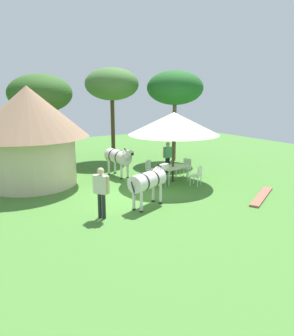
{
  "coord_description": "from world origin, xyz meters",
  "views": [
    {
      "loc": [
        -5.95,
        -11.28,
        4.18
      ],
      "look_at": [
        0.95,
        0.3,
        1.0
      ],
      "focal_mm": 34.44,
      "sensor_mm": 36.0,
      "label": 1
    }
  ],
  "objects_px": {
    "patio_chair_east_end": "(186,166)",
    "acacia_tree_behind_hut": "(175,88)",
    "guest_beside_umbrella": "(168,154)",
    "standing_watcher": "(101,188)",
    "zebra_nearest_camera": "(148,181)",
    "patio_chair_west_end": "(159,177)",
    "acacia_tree_right_background": "(40,94)",
    "patio_chair_near_lawn": "(198,175)",
    "acacia_tree_left_background": "(112,85)",
    "patio_chair_near_hut": "(150,168)",
    "thatched_hut": "(30,129)",
    "patio_dining_table": "(173,168)",
    "shade_umbrella": "(174,123)",
    "zebra_by_umbrella": "(118,157)"
  },
  "relations": [
    {
      "from": "patio_chair_east_end",
      "to": "acacia_tree_behind_hut",
      "type": "distance_m",
      "value": 5.58
    },
    {
      "from": "guest_beside_umbrella",
      "to": "acacia_tree_behind_hut",
      "type": "height_order",
      "value": "acacia_tree_behind_hut"
    },
    {
      "from": "guest_beside_umbrella",
      "to": "standing_watcher",
      "type": "bearing_deg",
      "value": -145.22
    },
    {
      "from": "zebra_nearest_camera",
      "to": "patio_chair_west_end",
      "type": "bearing_deg",
      "value": 116.86
    },
    {
      "from": "acacia_tree_right_background",
      "to": "patio_chair_near_lawn",
      "type": "bearing_deg",
      "value": -58.17
    },
    {
      "from": "acacia_tree_left_background",
      "to": "patio_chair_near_hut",
      "type": "bearing_deg",
      "value": -94.77
    },
    {
      "from": "thatched_hut",
      "to": "zebra_nearest_camera",
      "type": "bearing_deg",
      "value": -59.68
    },
    {
      "from": "standing_watcher",
      "to": "zebra_nearest_camera",
      "type": "bearing_deg",
      "value": 59.63
    },
    {
      "from": "standing_watcher",
      "to": "patio_chair_near_hut",
      "type": "bearing_deg",
      "value": 95.03
    },
    {
      "from": "patio_dining_table",
      "to": "patio_chair_near_hut",
      "type": "xyz_separation_m",
      "value": [
        -0.6,
        1.11,
        -0.14
      ]
    },
    {
      "from": "patio_chair_near_lawn",
      "to": "patio_chair_west_end",
      "type": "xyz_separation_m",
      "value": [
        -1.73,
        0.6,
        0.0
      ]
    },
    {
      "from": "acacia_tree_right_background",
      "to": "patio_chair_east_end",
      "type": "bearing_deg",
      "value": -48.9
    },
    {
      "from": "patio_chair_near_lawn",
      "to": "shade_umbrella",
      "type": "bearing_deg",
      "value": 90.0
    },
    {
      "from": "zebra_by_umbrella",
      "to": "shade_umbrella",
      "type": "bearing_deg",
      "value": 120.65
    },
    {
      "from": "shade_umbrella",
      "to": "thatched_hut",
      "type": "bearing_deg",
      "value": 153.4
    },
    {
      "from": "patio_chair_east_end",
      "to": "patio_chair_west_end",
      "type": "distance_m",
      "value": 2.53
    },
    {
      "from": "shade_umbrella",
      "to": "guest_beside_umbrella",
      "type": "relative_size",
      "value": 2.55
    },
    {
      "from": "patio_chair_near_lawn",
      "to": "acacia_tree_left_background",
      "type": "xyz_separation_m",
      "value": [
        -0.75,
        7.43,
        4.12
      ]
    },
    {
      "from": "zebra_by_umbrella",
      "to": "patio_chair_west_end",
      "type": "bearing_deg",
      "value": 95.0
    },
    {
      "from": "acacia_tree_behind_hut",
      "to": "patio_dining_table",
      "type": "bearing_deg",
      "value": -125.92
    },
    {
      "from": "zebra_nearest_camera",
      "to": "acacia_tree_left_background",
      "type": "bearing_deg",
      "value": 142.09
    },
    {
      "from": "zebra_nearest_camera",
      "to": "guest_beside_umbrella",
      "type": "bearing_deg",
      "value": 116.64
    },
    {
      "from": "patio_chair_near_hut",
      "to": "patio_chair_west_end",
      "type": "distance_m",
      "value": 1.73
    },
    {
      "from": "shade_umbrella",
      "to": "acacia_tree_right_background",
      "type": "xyz_separation_m",
      "value": [
        -4.35,
        6.81,
        1.32
      ]
    },
    {
      "from": "zebra_nearest_camera",
      "to": "thatched_hut",
      "type": "bearing_deg",
      "value": -170.89
    },
    {
      "from": "patio_chair_east_end",
      "to": "patio_chair_near_lawn",
      "type": "bearing_deg",
      "value": 137.35
    },
    {
      "from": "zebra_by_umbrella",
      "to": "zebra_nearest_camera",
      "type": "bearing_deg",
      "value": 70.13
    },
    {
      "from": "acacia_tree_behind_hut",
      "to": "patio_chair_east_end",
      "type": "bearing_deg",
      "value": -116.33
    },
    {
      "from": "shade_umbrella",
      "to": "patio_chair_near_hut",
      "type": "height_order",
      "value": "shade_umbrella"
    },
    {
      "from": "patio_dining_table",
      "to": "standing_watcher",
      "type": "height_order",
      "value": "standing_watcher"
    },
    {
      "from": "patio_dining_table",
      "to": "guest_beside_umbrella",
      "type": "xyz_separation_m",
      "value": [
        0.77,
        1.57,
        0.34
      ]
    },
    {
      "from": "standing_watcher",
      "to": "shade_umbrella",
      "type": "bearing_deg",
      "value": 81.73
    },
    {
      "from": "thatched_hut",
      "to": "shade_umbrella",
      "type": "height_order",
      "value": "thatched_hut"
    },
    {
      "from": "acacia_tree_behind_hut",
      "to": "acacia_tree_right_background",
      "type": "bearing_deg",
      "value": 159.3
    },
    {
      "from": "patio_chair_east_end",
      "to": "zebra_by_umbrella",
      "type": "bearing_deg",
      "value": 36.72
    },
    {
      "from": "shade_umbrella",
      "to": "patio_dining_table",
      "type": "distance_m",
      "value": 2.12
    },
    {
      "from": "patio_chair_west_end",
      "to": "standing_watcher",
      "type": "xyz_separation_m",
      "value": [
        -3.58,
        -2.0,
        0.54
      ]
    },
    {
      "from": "patio_chair_near_lawn",
      "to": "zebra_by_umbrella",
      "type": "height_order",
      "value": "zebra_by_umbrella"
    },
    {
      "from": "patio_chair_west_end",
      "to": "guest_beside_umbrella",
      "type": "relative_size",
      "value": 0.54
    },
    {
      "from": "shade_umbrella",
      "to": "zebra_nearest_camera",
      "type": "bearing_deg",
      "value": -139.91
    },
    {
      "from": "standing_watcher",
      "to": "zebra_nearest_camera",
      "type": "height_order",
      "value": "standing_watcher"
    },
    {
      "from": "acacia_tree_right_background",
      "to": "acacia_tree_behind_hut",
      "type": "relative_size",
      "value": 0.95
    },
    {
      "from": "patio_chair_near_lawn",
      "to": "patio_chair_east_end",
      "type": "height_order",
      "value": "same"
    },
    {
      "from": "patio_chair_near_hut",
      "to": "acacia_tree_behind_hut",
      "type": "relative_size",
      "value": 0.17
    },
    {
      "from": "patio_chair_east_end",
      "to": "acacia_tree_right_background",
      "type": "relative_size",
      "value": 0.17
    },
    {
      "from": "thatched_hut",
      "to": "patio_dining_table",
      "type": "relative_size",
      "value": 3.25
    },
    {
      "from": "patio_chair_near_hut",
      "to": "acacia_tree_left_background",
      "type": "height_order",
      "value": "acacia_tree_left_background"
    },
    {
      "from": "standing_watcher",
      "to": "patio_chair_east_end",
      "type": "bearing_deg",
      "value": 80.63
    },
    {
      "from": "patio_chair_near_hut",
      "to": "zebra_by_umbrella",
      "type": "bearing_deg",
      "value": -72.24
    },
    {
      "from": "guest_beside_umbrella",
      "to": "zebra_by_umbrella",
      "type": "relative_size",
      "value": 0.75
    }
  ]
}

